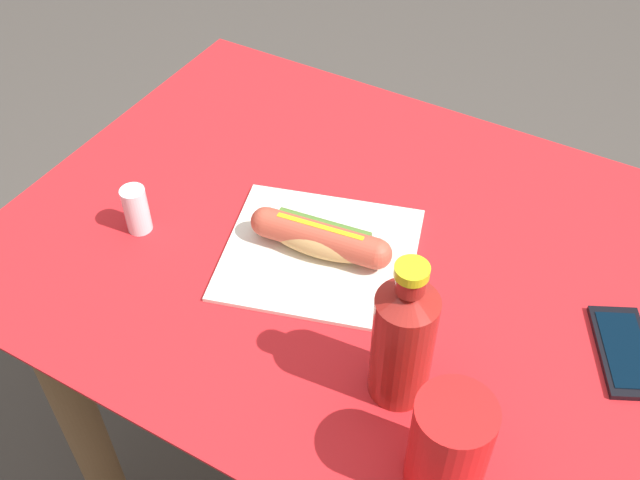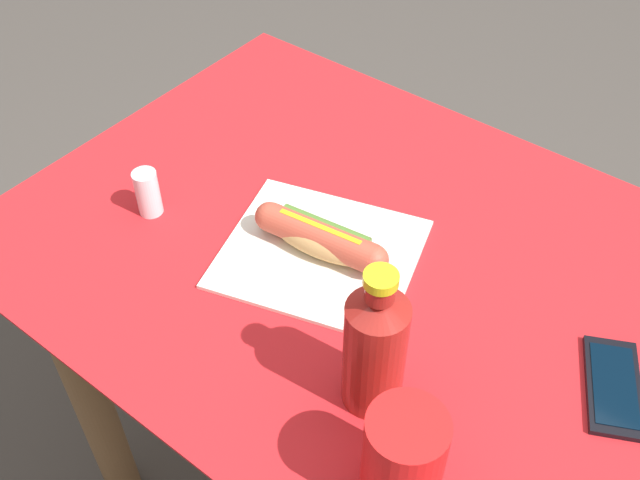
{
  "view_description": "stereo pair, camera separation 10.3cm",
  "coord_description": "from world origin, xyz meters",
  "px_view_note": "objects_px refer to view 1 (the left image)",
  "views": [
    {
      "loc": [
        0.3,
        -0.67,
        1.54
      ],
      "look_at": [
        -0.06,
        -0.04,
        0.81
      ],
      "focal_mm": 41.73,
      "sensor_mm": 36.0,
      "label": 1
    },
    {
      "loc": [
        0.39,
        -0.62,
        1.54
      ],
      "look_at": [
        -0.06,
        -0.04,
        0.81
      ],
      "focal_mm": 41.73,
      "sensor_mm": 36.0,
      "label": 2
    }
  ],
  "objects_px": {
    "cell_phone": "(624,350)",
    "hot_dog": "(320,238)",
    "salt_shaker": "(136,210)",
    "drinking_cup": "(449,445)",
    "soda_bottle": "(403,339)"
  },
  "relations": [
    {
      "from": "cell_phone",
      "to": "hot_dog",
      "type": "bearing_deg",
      "value": -174.57
    },
    {
      "from": "hot_dog",
      "to": "drinking_cup",
      "type": "distance_m",
      "value": 0.37
    },
    {
      "from": "cell_phone",
      "to": "drinking_cup",
      "type": "distance_m",
      "value": 0.31
    },
    {
      "from": "cell_phone",
      "to": "salt_shaker",
      "type": "distance_m",
      "value": 0.69
    },
    {
      "from": "drinking_cup",
      "to": "salt_shaker",
      "type": "height_order",
      "value": "drinking_cup"
    },
    {
      "from": "cell_phone",
      "to": "drinking_cup",
      "type": "height_order",
      "value": "drinking_cup"
    },
    {
      "from": "hot_dog",
      "to": "drinking_cup",
      "type": "height_order",
      "value": "drinking_cup"
    },
    {
      "from": "drinking_cup",
      "to": "soda_bottle",
      "type": "bearing_deg",
      "value": 138.79
    },
    {
      "from": "cell_phone",
      "to": "salt_shaker",
      "type": "height_order",
      "value": "salt_shaker"
    },
    {
      "from": "soda_bottle",
      "to": "salt_shaker",
      "type": "relative_size",
      "value": 2.88
    },
    {
      "from": "soda_bottle",
      "to": "drinking_cup",
      "type": "xyz_separation_m",
      "value": [
        0.09,
        -0.08,
        -0.03
      ]
    },
    {
      "from": "hot_dog",
      "to": "soda_bottle",
      "type": "distance_m",
      "value": 0.25
    },
    {
      "from": "hot_dog",
      "to": "cell_phone",
      "type": "bearing_deg",
      "value": 5.43
    },
    {
      "from": "hot_dog",
      "to": "salt_shaker",
      "type": "height_order",
      "value": "salt_shaker"
    },
    {
      "from": "cell_phone",
      "to": "salt_shaker",
      "type": "relative_size",
      "value": 2.07
    }
  ]
}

